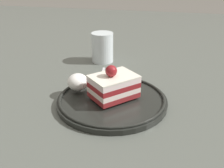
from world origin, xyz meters
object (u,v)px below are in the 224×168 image
(dessert_plate, at_px, (112,100))
(whipped_cream_dollop, at_px, (78,82))
(fork, at_px, (102,78))
(cake_slice, at_px, (114,86))
(drink_glass_near, at_px, (102,49))

(dessert_plate, relative_size, whipped_cream_dollop, 5.16)
(fork, bearing_deg, cake_slice, 121.28)
(drink_glass_near, bearing_deg, dessert_plate, 109.52)
(dessert_plate, xyz_separation_m, whipped_cream_dollop, (0.08, -0.02, 0.03))
(dessert_plate, height_order, fork, fork)
(cake_slice, relative_size, whipped_cream_dollop, 2.50)
(cake_slice, bearing_deg, drink_glass_near, -69.75)
(whipped_cream_dollop, distance_m, drink_glass_near, 0.24)
(whipped_cream_dollop, relative_size, drink_glass_near, 0.52)
(cake_slice, bearing_deg, fork, -58.72)
(cake_slice, distance_m, drink_glass_near, 0.27)
(whipped_cream_dollop, height_order, fork, whipped_cream_dollop)
(cake_slice, relative_size, fork, 0.92)
(whipped_cream_dollop, distance_m, fork, 0.08)
(whipped_cream_dollop, bearing_deg, cake_slice, 170.78)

